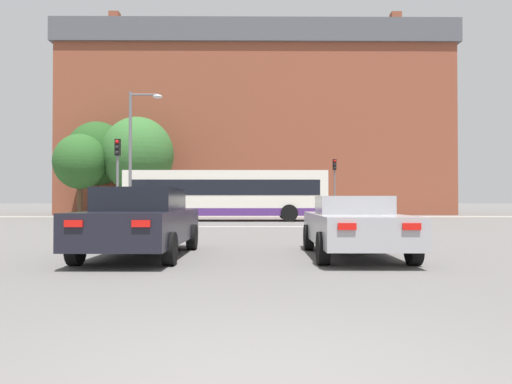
{
  "coord_description": "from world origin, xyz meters",
  "views": [
    {
      "loc": [
        -0.06,
        -3.39,
        1.24
      ],
      "look_at": [
        0.17,
        25.52,
        1.72
      ],
      "focal_mm": 35.0,
      "sensor_mm": 36.0,
      "label": 1
    }
  ],
  "objects": [
    {
      "name": "ground_plane",
      "position": [
        0.0,
        0.0,
        0.0
      ],
      "size": [
        400.0,
        400.0,
        0.0
      ],
      "primitive_type": "plane",
      "color": "#605E5B"
    },
    {
      "name": "stop_line_strip",
      "position": [
        0.0,
        20.08,
        0.0
      ],
      "size": [
        9.63,
        0.3,
        0.01
      ],
      "primitive_type": "cube",
      "color": "silver",
      "rests_on": "ground_plane"
    },
    {
      "name": "far_pavement",
      "position": [
        0.0,
        34.15,
        0.01
      ],
      "size": [
        70.7,
        2.5,
        0.01
      ],
      "primitive_type": "cube",
      "color": "gray",
      "rests_on": "ground_plane"
    },
    {
      "name": "brick_civic_building",
      "position": [
        0.25,
        44.85,
        8.3
      ],
      "size": [
        34.38,
        14.45,
        18.25
      ],
      "color": "brown",
      "rests_on": "ground_plane"
    },
    {
      "name": "car_saloon_left",
      "position": [
        -2.5,
        7.63,
        0.78
      ],
      "size": [
        2.09,
        4.96,
        1.52
      ],
      "rotation": [
        0.0,
        0.0,
        -0.02
      ],
      "color": "black",
      "rests_on": "ground_plane"
    },
    {
      "name": "car_roadster_right",
      "position": [
        2.19,
        7.59,
        0.68
      ],
      "size": [
        2.02,
        4.68,
        1.34
      ],
      "rotation": [
        0.0,
        0.0,
        -0.02
      ],
      "color": "#9E9EA3",
      "rests_on": "ground_plane"
    },
    {
      "name": "bus_crossing_lead",
      "position": [
        -1.6,
        26.65,
        1.6
      ],
      "size": [
        11.94,
        2.73,
        2.99
      ],
      "rotation": [
        0.0,
        0.0,
        -1.57
      ],
      "color": "silver",
      "rests_on": "ground_plane"
    },
    {
      "name": "traffic_light_far_right",
      "position": [
        6.08,
        33.57,
        2.89
      ],
      "size": [
        0.26,
        0.31,
        4.31
      ],
      "color": "slate",
      "rests_on": "ground_plane"
    },
    {
      "name": "traffic_light_near_left",
      "position": [
        -6.51,
        20.52,
        2.82
      ],
      "size": [
        0.26,
        0.31,
        4.19
      ],
      "color": "slate",
      "rests_on": "ground_plane"
    },
    {
      "name": "street_lamp_junction",
      "position": [
        -6.18,
        22.79,
        4.23
      ],
      "size": [
        1.76,
        0.36,
        6.96
      ],
      "color": "slate",
      "rests_on": "ground_plane"
    },
    {
      "name": "pedestrian_waiting",
      "position": [
        -10.42,
        33.57,
        1.07
      ],
      "size": [
        0.36,
        0.45,
        1.8
      ],
      "rotation": [
        0.0,
        0.0,
        4.31
      ],
      "color": "#333851",
      "rests_on": "ground_plane"
    },
    {
      "name": "tree_by_building",
      "position": [
        -12.19,
        35.67,
        4.89
      ],
      "size": [
        4.77,
        4.77,
        7.4
      ],
      "color": "#4C3823",
      "rests_on": "ground_plane"
    },
    {
      "name": "tree_kerbside",
      "position": [
        -12.75,
        33.41,
        4.09
      ],
      "size": [
        3.88,
        3.88,
        6.14
      ],
      "color": "#4C3823",
      "rests_on": "ground_plane"
    },
    {
      "name": "tree_distant",
      "position": [
        -8.82,
        34.78,
        4.74
      ],
      "size": [
        5.48,
        5.48,
        7.63
      ],
      "color": "#4C3823",
      "rests_on": "ground_plane"
    }
  ]
}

